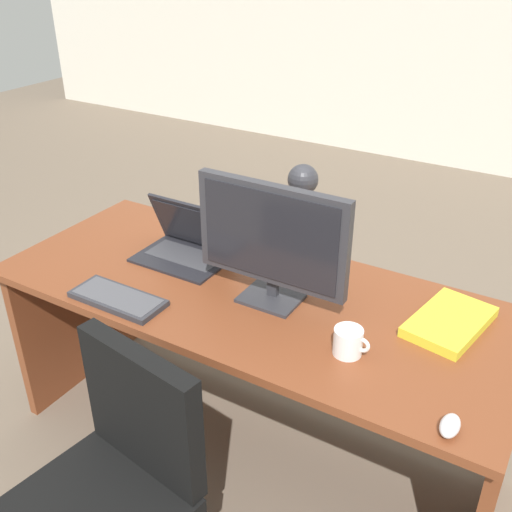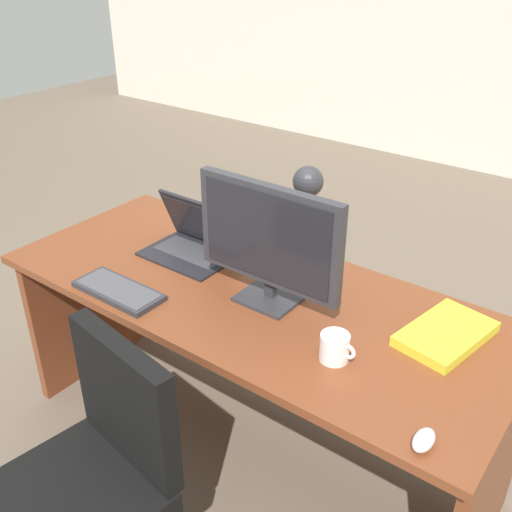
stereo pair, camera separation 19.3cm
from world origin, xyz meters
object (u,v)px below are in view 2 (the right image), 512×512
object	(u,v)px
desk	(259,334)
desk_lamp	(308,195)
coffee_mug	(335,347)
mouse	(424,440)
office_chair	(91,504)
monitor	(268,239)
book	(446,334)
laptop	(195,236)
keyboard	(118,291)

from	to	relation	value
desk	desk_lamp	distance (m)	0.56
desk_lamp	coffee_mug	distance (m)	0.62
desk_lamp	coffee_mug	bearing A→B (deg)	-48.55
desk	mouse	distance (m)	0.90
mouse	office_chair	size ratio (longest dim) A/B	0.10
monitor	mouse	bearing A→B (deg)	-23.61
book	coffee_mug	size ratio (longest dim) A/B	3.07
desk	laptop	size ratio (longest dim) A/B	5.38
office_chair	monitor	bearing A→B (deg)	80.42
monitor	desk_lamp	xyz separation A→B (m)	(-0.03, 0.29, 0.05)
laptop	book	world-z (taller)	laptop
laptop	book	xyz separation A→B (m)	(1.00, 0.04, -0.05)
desk	book	xyz separation A→B (m)	(0.66, 0.09, 0.24)
mouse	coffee_mug	bearing A→B (deg)	154.87
keyboard	laptop	bearing A→B (deg)	88.52
book	keyboard	bearing A→B (deg)	-156.84
mouse	office_chair	distance (m)	1.01
monitor	book	distance (m)	0.63
keyboard	desk_lamp	world-z (taller)	desk_lamp
laptop	keyboard	distance (m)	0.39
laptop	desk	bearing A→B (deg)	-7.32
laptop	mouse	bearing A→B (deg)	-20.35
desk	office_chair	world-z (taller)	office_chair
monitor	office_chair	xyz separation A→B (m)	(-0.12, -0.73, -0.63)
laptop	coffee_mug	bearing A→B (deg)	-18.12
desk	mouse	size ratio (longest dim) A/B	21.16
desk	monitor	size ratio (longest dim) A/B	3.45
coffee_mug	office_chair	xyz separation A→B (m)	(-0.47, -0.59, -0.44)
desk	office_chair	size ratio (longest dim) A/B	2.15
keyboard	office_chair	distance (m)	0.69
monitor	desk_lamp	size ratio (longest dim) A/B	1.37
laptop	coffee_mug	distance (m)	0.82
monitor	coffee_mug	distance (m)	0.42
book	coffee_mug	distance (m)	0.37
desk_lamp	office_chair	xyz separation A→B (m)	(-0.09, -1.01, -0.68)
monitor	desk_lamp	bearing A→B (deg)	96.42
keyboard	book	bearing A→B (deg)	23.16
laptop	mouse	size ratio (longest dim) A/B	3.93
book	laptop	bearing A→B (deg)	-177.64
coffee_mug	office_chair	bearing A→B (deg)	-128.38
desk	monitor	bearing A→B (deg)	-38.11
laptop	desk_lamp	bearing A→B (deg)	23.15
monitor	keyboard	world-z (taller)	monitor
monitor	keyboard	distance (m)	0.57
desk_lamp	desk	bearing A→B (deg)	-105.16
mouse	monitor	bearing A→B (deg)	156.39
monitor	office_chair	size ratio (longest dim) A/B	0.62
monitor	mouse	size ratio (longest dim) A/B	6.14
monitor	coffee_mug	size ratio (longest dim) A/B	4.78
laptop	desk_lamp	size ratio (longest dim) A/B	0.87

